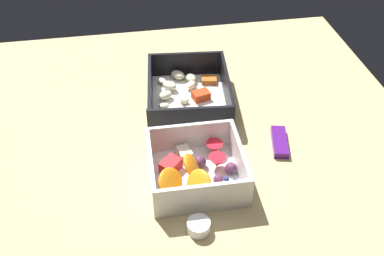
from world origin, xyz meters
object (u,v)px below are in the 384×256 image
fruit_bowl (196,170)px  paper_cup_liner (199,226)px  pasta_container (188,94)px  candy_bar (280,142)px

fruit_bowl → paper_cup_liner: 9.69cm
pasta_container → paper_cup_liner: (29.21, -3.34, -0.88)cm
pasta_container → fruit_bowl: same height
pasta_container → candy_bar: bearing=48.5°
fruit_bowl → candy_bar: size_ratio=2.06×
candy_bar → paper_cup_liner: paper_cup_liner is taller
fruit_bowl → paper_cup_liner: fruit_bowl is taller
pasta_container → candy_bar: pasta_container is taller
paper_cup_liner → candy_bar: bearing=131.9°
candy_bar → paper_cup_liner: 22.32cm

